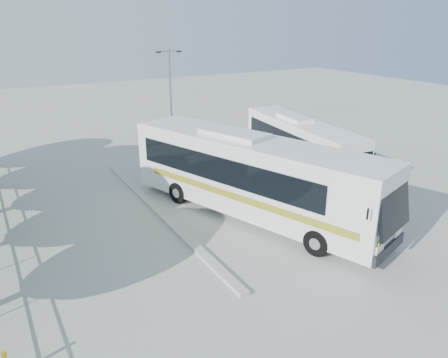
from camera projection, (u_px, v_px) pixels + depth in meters
ground at (219, 218)px, 20.95m from camera, size 100.00×100.00×0.00m
kerb_divider at (158, 211)px, 21.48m from camera, size 0.40×16.00×0.15m
coach_main at (252, 175)px, 20.52m from camera, size 6.92×13.78×3.78m
coach_adjacent at (301, 143)px, 27.41m from camera, size 3.45×11.00×3.00m
lamppost at (171, 98)px, 29.17m from camera, size 1.76×0.19×7.20m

